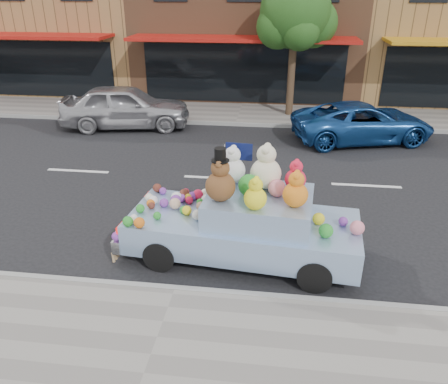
# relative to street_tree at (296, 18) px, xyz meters

# --- Properties ---
(ground) EXTENTS (120.00, 120.00, 0.00)m
(ground) POSITION_rel_street_tree_xyz_m (-2.03, -6.55, -3.69)
(ground) COLOR black
(ground) RESTS_ON ground
(near_sidewalk) EXTENTS (60.00, 3.00, 0.12)m
(near_sidewalk) POSITION_rel_street_tree_xyz_m (-2.03, -13.05, -3.63)
(near_sidewalk) COLOR gray
(near_sidewalk) RESTS_ON ground
(far_sidewalk) EXTENTS (60.00, 3.00, 0.12)m
(far_sidewalk) POSITION_rel_street_tree_xyz_m (-2.03, -0.05, -3.63)
(far_sidewalk) COLOR gray
(far_sidewalk) RESTS_ON ground
(near_kerb) EXTENTS (60.00, 0.12, 0.13)m
(near_kerb) POSITION_rel_street_tree_xyz_m (-2.03, -11.55, -3.63)
(near_kerb) COLOR gray
(near_kerb) RESTS_ON ground
(far_kerb) EXTENTS (60.00, 0.12, 0.13)m
(far_kerb) POSITION_rel_street_tree_xyz_m (-2.03, -1.55, -3.63)
(far_kerb) COLOR gray
(far_kerb) RESTS_ON ground
(storefront_left) EXTENTS (10.00, 9.80, 7.30)m
(storefront_left) POSITION_rel_street_tree_xyz_m (-12.03, 5.42, -0.05)
(storefront_left) COLOR olive
(storefront_left) RESTS_ON ground
(storefront_mid) EXTENTS (10.00, 9.80, 7.30)m
(storefront_mid) POSITION_rel_street_tree_xyz_m (-2.03, 5.42, -0.05)
(storefront_mid) COLOR brown
(storefront_mid) RESTS_ON ground
(street_tree) EXTENTS (3.00, 2.70, 5.22)m
(street_tree) POSITION_rel_street_tree_xyz_m (0.00, 0.00, 0.00)
(street_tree) COLOR #38281C
(street_tree) RESTS_ON ground
(car_silver) EXTENTS (4.87, 2.61, 1.58)m
(car_silver) POSITION_rel_street_tree_xyz_m (-6.00, -2.26, -2.91)
(car_silver) COLOR #B0B0B5
(car_silver) RESTS_ON ground
(car_blue) EXTENTS (5.04, 3.26, 1.29)m
(car_blue) POSITION_rel_street_tree_xyz_m (2.38, -2.75, -3.05)
(car_blue) COLOR #1B4C95
(car_blue) RESTS_ON ground
(art_car) EXTENTS (4.63, 2.15, 2.32)m
(art_car) POSITION_rel_street_tree_xyz_m (-0.97, -10.25, -2.89)
(art_car) COLOR black
(art_car) RESTS_ON ground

